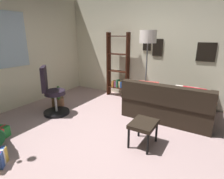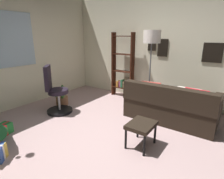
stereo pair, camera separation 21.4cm
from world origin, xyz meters
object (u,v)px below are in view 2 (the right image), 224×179
(footstool, at_px, (141,127))
(bookshelf, at_px, (123,69))
(couch, at_px, (179,105))
(potted_plant, at_px, (62,98))
(office_chair, at_px, (56,94))
(floor_lamp, at_px, (152,42))
(gift_box_green, at_px, (2,130))

(footstool, relative_size, bookshelf, 0.26)
(couch, relative_size, potted_plant, 3.19)
(office_chair, distance_m, bookshelf, 1.96)
(couch, height_order, floor_lamp, floor_lamp)
(office_chair, bearing_deg, footstool, -92.31)
(gift_box_green, distance_m, potted_plant, 1.58)
(bookshelf, height_order, floor_lamp, floor_lamp)
(gift_box_green, bearing_deg, couch, -42.97)
(office_chair, height_order, bookshelf, bookshelf)
(bookshelf, height_order, potted_plant, bookshelf)
(potted_plant, bearing_deg, couch, -70.20)
(potted_plant, bearing_deg, footstool, -100.66)
(footstool, height_order, office_chair, office_chair)
(couch, xyz_separation_m, floor_lamp, (0.23, 0.78, 1.26))
(office_chair, distance_m, floor_lamp, 2.44)
(footstool, distance_m, gift_box_green, 2.41)
(footstool, height_order, floor_lamp, floor_lamp)
(couch, height_order, gift_box_green, couch)
(gift_box_green, distance_m, floor_lamp, 3.43)
(bookshelf, xyz_separation_m, floor_lamp, (-0.31, -0.93, 0.75))
(gift_box_green, xyz_separation_m, office_chair, (1.18, 0.01, 0.33))
(floor_lamp, bearing_deg, couch, -106.14)
(bookshelf, distance_m, floor_lamp, 1.24)
(office_chair, height_order, potted_plant, office_chair)
(gift_box_green, relative_size, potted_plant, 0.62)
(couch, xyz_separation_m, bookshelf, (0.53, 1.71, 0.50))
(footstool, relative_size, floor_lamp, 0.26)
(couch, xyz_separation_m, office_chair, (-1.30, 2.32, 0.14))
(couch, distance_m, footstool, 1.40)
(bookshelf, bearing_deg, couch, -107.30)
(couch, relative_size, gift_box_green, 5.18)
(couch, relative_size, floor_lamp, 0.98)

